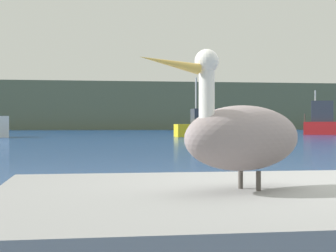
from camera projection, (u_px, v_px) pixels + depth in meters
name	position (u px, v px, depth m)	size (l,w,h in m)	color
hillside_backdrop	(99.00, 107.00, 81.28)	(140.00, 12.92, 6.73)	#5B664C
pier_dock	(244.00, 244.00, 3.32)	(3.00, 2.48, 0.65)	gray
pelican	(243.00, 136.00, 3.31)	(1.20, 0.88, 0.83)	gray
fishing_boat_yellow	(222.00, 127.00, 39.76)	(7.36, 2.01, 4.27)	yellow
fishing_boat_red	(330.00, 123.00, 46.19)	(5.08, 3.26, 3.76)	red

